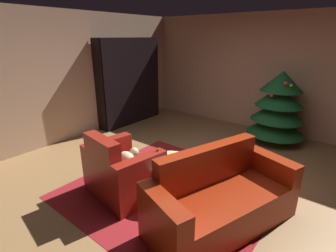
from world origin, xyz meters
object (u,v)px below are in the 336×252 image
(book_stack_on_table, at_px, (174,158))
(decorated_tree, at_px, (278,107))
(couch_red, at_px, (220,201))
(bottle_on_table, at_px, (158,159))
(bookshelf_unit, at_px, (133,83))
(coffee_table, at_px, (171,165))
(armchair_red, at_px, (122,173))

(book_stack_on_table, bearing_deg, decorated_tree, 79.62)
(couch_red, bearing_deg, bottle_on_table, -177.39)
(couch_red, height_order, book_stack_on_table, couch_red)
(bookshelf_unit, height_order, couch_red, bookshelf_unit)
(bottle_on_table, bearing_deg, book_stack_on_table, 58.27)
(couch_red, relative_size, bottle_on_table, 8.13)
(coffee_table, xyz_separation_m, decorated_tree, (0.56, 2.83, 0.31))
(armchair_red, xyz_separation_m, decorated_tree, (1.08, 3.27, 0.42))
(armchair_red, distance_m, couch_red, 1.39)
(coffee_table, distance_m, decorated_tree, 2.91)
(couch_red, bearing_deg, decorated_tree, 95.33)
(couch_red, xyz_separation_m, book_stack_on_table, (-0.80, 0.15, 0.23))
(bookshelf_unit, distance_m, book_stack_on_table, 3.42)
(bookshelf_unit, xyz_separation_m, decorated_tree, (3.29, 0.87, -0.26))
(couch_red, height_order, bottle_on_table, couch_red)
(decorated_tree, bearing_deg, bookshelf_unit, -165.23)
(book_stack_on_table, height_order, decorated_tree, decorated_tree)
(armchair_red, relative_size, decorated_tree, 0.72)
(coffee_table, bearing_deg, bottle_on_table, -112.02)
(armchair_red, bearing_deg, coffee_table, 40.16)
(armchair_red, xyz_separation_m, bottle_on_table, (0.44, 0.25, 0.25))
(coffee_table, bearing_deg, book_stack_on_table, 9.19)
(coffee_table, xyz_separation_m, book_stack_on_table, (0.04, 0.01, 0.11))
(bookshelf_unit, distance_m, coffee_table, 3.41)
(bottle_on_table, distance_m, decorated_tree, 3.09)
(armchair_red, height_order, book_stack_on_table, armchair_red)
(coffee_table, height_order, book_stack_on_table, book_stack_on_table)
(couch_red, relative_size, coffee_table, 2.71)
(bookshelf_unit, bearing_deg, decorated_tree, 14.77)
(book_stack_on_table, distance_m, bottle_on_table, 0.23)
(armchair_red, bearing_deg, bottle_on_table, 29.81)
(bottle_on_table, bearing_deg, coffee_table, 67.98)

